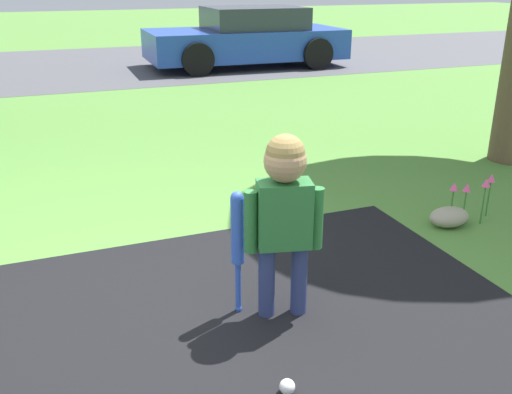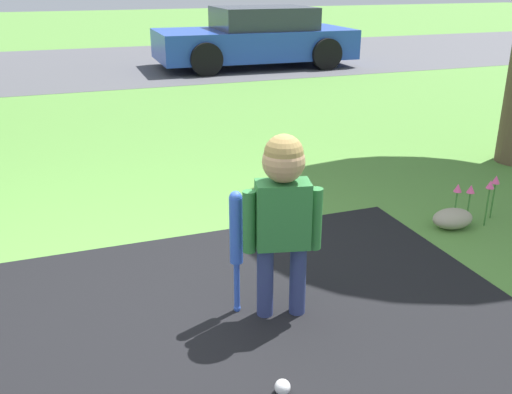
# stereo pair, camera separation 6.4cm
# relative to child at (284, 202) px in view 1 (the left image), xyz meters

# --- Properties ---
(ground_plane) EXTENTS (60.00, 60.00, 0.00)m
(ground_plane) POSITION_rel_child_xyz_m (-0.84, 0.16, -0.66)
(ground_plane) COLOR #518438
(street_strip) EXTENTS (40.00, 6.00, 0.01)m
(street_strip) POSITION_rel_child_xyz_m (-0.84, 9.98, -0.66)
(street_strip) COLOR #4C4C51
(street_strip) RESTS_ON ground
(child) EXTENTS (0.41, 0.22, 1.02)m
(child) POSITION_rel_child_xyz_m (0.00, 0.00, 0.00)
(child) COLOR navy
(child) RESTS_ON ground
(baseball_bat) EXTENTS (0.07, 0.07, 0.71)m
(baseball_bat) POSITION_rel_child_xyz_m (-0.22, 0.11, -0.20)
(baseball_bat) COLOR blue
(baseball_bat) RESTS_ON ground
(sports_ball) EXTENTS (0.07, 0.07, 0.07)m
(sports_ball) POSITION_rel_child_xyz_m (-0.24, -0.60, -0.63)
(sports_ball) COLOR white
(sports_ball) RESTS_ON ground
(parked_car) EXTENTS (3.95, 2.07, 1.16)m
(parked_car) POSITION_rel_child_xyz_m (3.03, 8.68, -0.11)
(parked_car) COLOR #2347AD
(parked_car) RESTS_ON ground
(flower_bed) EXTENTS (0.41, 0.16, 0.36)m
(flower_bed) POSITION_rel_child_xyz_m (1.84, 0.64, -0.38)
(flower_bed) COLOR #38702D
(flower_bed) RESTS_ON ground
(edging_rock) EXTENTS (0.31, 0.22, 0.14)m
(edging_rock) POSITION_rel_child_xyz_m (1.63, 0.63, -0.59)
(edging_rock) COLOR #9E937F
(edging_rock) RESTS_ON ground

